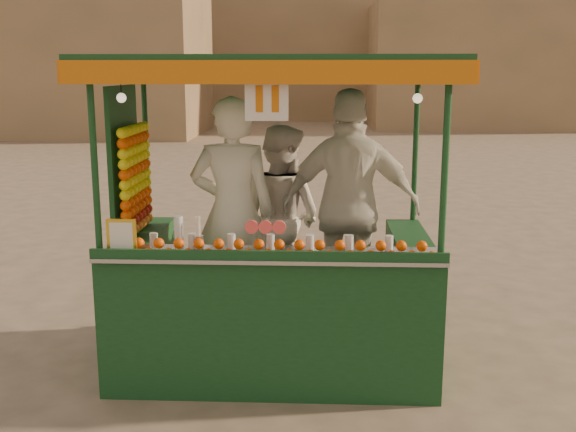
{
  "coord_description": "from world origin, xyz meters",
  "views": [
    {
      "loc": [
        0.32,
        -5.31,
        2.33
      ],
      "look_at": [
        0.09,
        -0.04,
        1.2
      ],
      "focal_mm": 42.79,
      "sensor_mm": 36.0,
      "label": 1
    }
  ],
  "objects_px": {
    "vendor_left": "(233,213)",
    "vendor_right": "(351,207)",
    "juice_cart": "(265,272)",
    "vendor_middle": "(281,217)"
  },
  "relations": [
    {
      "from": "vendor_left",
      "to": "vendor_right",
      "type": "xyz_separation_m",
      "value": [
        0.95,
        0.12,
        0.03
      ]
    },
    {
      "from": "vendor_middle",
      "to": "vendor_right",
      "type": "distance_m",
      "value": 0.68
    },
    {
      "from": "juice_cart",
      "to": "vendor_middle",
      "type": "height_order",
      "value": "juice_cart"
    },
    {
      "from": "juice_cart",
      "to": "vendor_right",
      "type": "height_order",
      "value": "juice_cart"
    },
    {
      "from": "juice_cart",
      "to": "vendor_middle",
      "type": "relative_size",
      "value": 1.67
    },
    {
      "from": "juice_cart",
      "to": "vendor_left",
      "type": "relative_size",
      "value": 1.44
    },
    {
      "from": "vendor_right",
      "to": "juice_cart",
      "type": "bearing_deg",
      "value": 29.03
    },
    {
      "from": "juice_cart",
      "to": "vendor_right",
      "type": "bearing_deg",
      "value": 26.53
    },
    {
      "from": "juice_cart",
      "to": "vendor_left",
      "type": "distance_m",
      "value": 0.55
    },
    {
      "from": "juice_cart",
      "to": "vendor_left",
      "type": "xyz_separation_m",
      "value": [
        -0.27,
        0.22,
        0.42
      ]
    }
  ]
}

